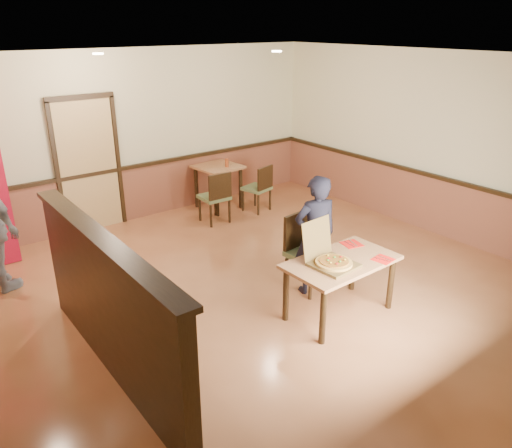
% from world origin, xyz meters
% --- Properties ---
extents(floor, '(7.00, 7.00, 0.00)m').
position_xyz_m(floor, '(0.00, 0.00, 0.00)').
color(floor, '#C3784B').
rests_on(floor, ground).
extents(ceiling, '(7.00, 7.00, 0.00)m').
position_xyz_m(ceiling, '(0.00, 0.00, 2.80)').
color(ceiling, black).
rests_on(ceiling, wall_back).
extents(wall_back, '(7.00, 0.00, 7.00)m').
position_xyz_m(wall_back, '(0.00, 3.50, 1.40)').
color(wall_back, beige).
rests_on(wall_back, floor).
extents(wall_right, '(0.00, 7.00, 7.00)m').
position_xyz_m(wall_right, '(3.50, 0.00, 1.40)').
color(wall_right, beige).
rests_on(wall_right, floor).
extents(wainscot_back, '(7.00, 0.04, 0.90)m').
position_xyz_m(wainscot_back, '(0.00, 3.47, 0.45)').
color(wainscot_back, brown).
rests_on(wainscot_back, floor).
extents(chair_rail_back, '(7.00, 0.06, 0.06)m').
position_xyz_m(chair_rail_back, '(0.00, 3.45, 0.92)').
color(chair_rail_back, black).
rests_on(chair_rail_back, wall_back).
extents(wainscot_right, '(0.04, 7.00, 0.90)m').
position_xyz_m(wainscot_right, '(3.47, 0.00, 0.45)').
color(wainscot_right, brown).
rests_on(wainscot_right, floor).
extents(chair_rail_right, '(0.06, 7.00, 0.06)m').
position_xyz_m(chair_rail_right, '(3.45, 0.00, 0.92)').
color(chair_rail_right, black).
rests_on(chair_rail_right, wall_right).
extents(back_door, '(0.90, 0.06, 2.10)m').
position_xyz_m(back_door, '(-0.80, 3.46, 1.05)').
color(back_door, tan).
rests_on(back_door, wall_back).
extents(booth_partition, '(0.20, 3.10, 1.44)m').
position_xyz_m(booth_partition, '(-2.00, -0.20, 0.74)').
color(booth_partition, black).
rests_on(booth_partition, floor).
extents(spot_b, '(0.14, 0.14, 0.02)m').
position_xyz_m(spot_b, '(-0.80, 2.50, 2.78)').
color(spot_b, beige).
rests_on(spot_b, ceiling).
extents(spot_c, '(0.14, 0.14, 0.02)m').
position_xyz_m(spot_c, '(1.40, 1.50, 2.78)').
color(spot_c, beige).
rests_on(spot_c, ceiling).
extents(main_table, '(1.30, 0.76, 0.69)m').
position_xyz_m(main_table, '(0.47, -0.80, 0.58)').
color(main_table, '#BD7F4F').
rests_on(main_table, floor).
extents(diner_chair, '(0.53, 0.53, 0.97)m').
position_xyz_m(diner_chair, '(0.60, -0.08, 0.53)').
color(diner_chair, '#5C6D40').
rests_on(diner_chair, floor).
extents(side_chair_left, '(0.45, 0.45, 0.89)m').
position_xyz_m(side_chair_left, '(0.91, 2.43, 0.49)').
color(side_chair_left, '#5C6D40').
rests_on(side_chair_left, floor).
extents(side_chair_right, '(0.51, 0.51, 0.84)m').
position_xyz_m(side_chair_right, '(1.83, 2.44, 0.46)').
color(side_chair_right, '#5C6D40').
rests_on(side_chair_right, floor).
extents(side_table, '(0.79, 0.79, 0.78)m').
position_xyz_m(side_table, '(1.36, 3.05, 0.60)').
color(side_table, '#BD7F4F').
rests_on(side_table, floor).
extents(diner, '(0.64, 0.51, 1.52)m').
position_xyz_m(diner, '(0.61, -0.23, 0.76)').
color(diner, black).
rests_on(diner, floor).
extents(pizza_box, '(0.48, 0.55, 0.47)m').
position_xyz_m(pizza_box, '(0.29, -0.81, 0.75)').
color(pizza_box, brown).
rests_on(pizza_box, main_table).
extents(pizza, '(0.40, 0.40, 0.03)m').
position_xyz_m(pizza, '(0.29, -0.86, 0.74)').
color(pizza, gold).
rests_on(pizza, pizza_box).
extents(napkin_near, '(0.23, 0.23, 0.01)m').
position_xyz_m(napkin_near, '(0.86, -1.08, 0.69)').
color(napkin_near, red).
rests_on(napkin_near, main_table).
extents(napkin_far, '(0.26, 0.26, 0.01)m').
position_xyz_m(napkin_far, '(0.89, -0.58, 0.69)').
color(napkin_far, red).
rests_on(napkin_far, main_table).
extents(condiment, '(0.06, 0.06, 0.15)m').
position_xyz_m(condiment, '(1.46, 2.90, 0.86)').
color(condiment, '#943E1B').
rests_on(condiment, side_table).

